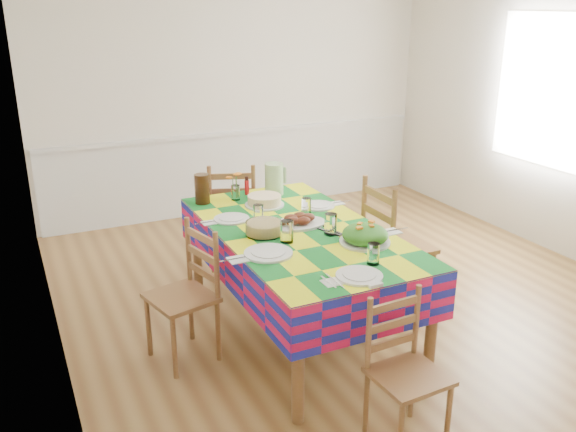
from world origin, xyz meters
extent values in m
cube|color=brown|center=(0.00, 0.00, -0.02)|extent=(4.50, 5.00, 0.04)
cube|color=silver|center=(0.00, 2.52, 1.35)|extent=(4.50, 0.04, 2.70)
cube|color=silver|center=(-2.27, 0.00, 1.35)|extent=(0.04, 5.00, 2.70)
cube|color=silver|center=(2.27, 0.00, 1.35)|extent=(0.04, 5.00, 2.70)
cube|color=silver|center=(0.00, 2.47, 0.90)|extent=(4.41, 0.06, 0.04)
cube|color=silver|center=(0.00, 2.48, 0.45)|extent=(4.41, 0.03, 0.90)
plane|color=white|center=(2.23, 0.30, 1.50)|extent=(0.00, 1.40, 1.40)
cylinder|color=brown|center=(-1.11, -1.24, 0.37)|extent=(0.07, 0.07, 0.75)
cylinder|color=brown|center=(-0.19, -1.24, 0.37)|extent=(0.07, 0.07, 0.75)
cylinder|color=brown|center=(-1.11, 0.63, 0.37)|extent=(0.07, 0.07, 0.75)
cylinder|color=brown|center=(-0.19, 0.63, 0.37)|extent=(0.07, 0.07, 0.75)
cube|color=brown|center=(-0.65, -0.30, 0.77)|extent=(1.05, 1.99, 0.04)
cube|color=#B00F3B|center=(-0.65, -0.30, 0.79)|extent=(1.09, 2.03, 0.01)
cube|color=#B00F3B|center=(-1.20, -0.30, 0.63)|extent=(0.01, 2.03, 0.31)
cube|color=#B00F3B|center=(-0.11, -0.30, 0.63)|extent=(0.01, 2.03, 0.31)
cube|color=#B00F3B|center=(-0.65, -1.32, 0.63)|extent=(1.09, 0.01, 0.31)
cube|color=#B00F3B|center=(-0.65, 0.71, 0.63)|extent=(1.09, 0.01, 0.31)
cylinder|color=silver|center=(-0.68, -1.15, 0.80)|extent=(0.27, 0.27, 0.01)
cylinder|color=silver|center=(-0.68, -1.15, 0.81)|extent=(0.19, 0.19, 0.01)
cylinder|color=white|center=(-0.51, -1.03, 0.86)|extent=(0.08, 0.08, 0.13)
cube|color=silver|center=(-0.86, -1.15, 0.80)|extent=(0.10, 0.10, 0.01)
cube|color=silver|center=(-0.88, -1.15, 0.80)|extent=(0.01, 0.17, 0.00)
cube|color=silver|center=(-0.84, -1.15, 0.80)|extent=(0.01, 0.20, 0.00)
cylinder|color=silver|center=(-1.02, -0.62, 0.80)|extent=(0.31, 0.31, 0.02)
cylinder|color=silver|center=(-1.02, -0.62, 0.81)|extent=(0.22, 0.22, 0.01)
cylinder|color=white|center=(-0.83, -0.49, 0.87)|extent=(0.09, 0.09, 0.15)
cube|color=silver|center=(-1.23, -0.62, 0.80)|extent=(0.11, 0.11, 0.01)
cube|color=silver|center=(-1.25, -0.62, 0.80)|extent=(0.19, 0.01, 0.00)
cube|color=silver|center=(-1.20, -0.62, 0.80)|extent=(0.23, 0.01, 0.00)
cylinder|color=silver|center=(-1.01, 0.08, 0.80)|extent=(0.26, 0.26, 0.01)
cylinder|color=silver|center=(-1.01, 0.08, 0.81)|extent=(0.18, 0.18, 0.01)
cylinder|color=white|center=(-0.84, -0.04, 0.86)|extent=(0.07, 0.07, 0.12)
cube|color=silver|center=(-1.18, 0.08, 0.80)|extent=(0.10, 0.10, 0.01)
cube|color=silver|center=(-1.20, 0.08, 0.80)|extent=(0.16, 0.01, 0.00)
cube|color=silver|center=(-1.16, 0.08, 0.80)|extent=(0.19, 0.01, 0.00)
cylinder|color=silver|center=(-0.31, -0.63, 0.80)|extent=(0.31, 0.31, 0.02)
cylinder|color=silver|center=(-0.31, -0.63, 0.81)|extent=(0.22, 0.22, 0.01)
cylinder|color=white|center=(-0.50, -0.49, 0.87)|extent=(0.09, 0.09, 0.15)
cube|color=silver|center=(-0.10, -0.63, 0.80)|extent=(0.11, 0.11, 0.01)
cube|color=silver|center=(-0.13, -0.63, 0.80)|extent=(0.20, 0.01, 0.00)
cube|color=silver|center=(-0.08, -0.63, 0.80)|extent=(0.23, 0.01, 0.00)
cylinder|color=silver|center=(-0.30, 0.07, 0.80)|extent=(0.26, 0.26, 0.01)
cylinder|color=silver|center=(-0.30, 0.07, 0.81)|extent=(0.18, 0.18, 0.01)
cylinder|color=white|center=(-0.46, -0.04, 0.86)|extent=(0.07, 0.07, 0.12)
cube|color=silver|center=(-0.13, 0.07, 0.80)|extent=(0.10, 0.10, 0.01)
cube|color=silver|center=(-0.14, 0.07, 0.80)|extent=(0.16, 0.01, 0.00)
cube|color=silver|center=(-0.11, 0.07, 0.80)|extent=(0.19, 0.01, 0.00)
ellipsoid|color=silver|center=(-0.61, -0.23, 0.80)|extent=(0.39, 0.28, 0.02)
ellipsoid|color=black|center=(-0.54, -0.23, 0.84)|extent=(0.10, 0.09, 0.06)
ellipsoid|color=black|center=(-0.59, -0.18, 0.84)|extent=(0.10, 0.09, 0.06)
ellipsoid|color=black|center=(-0.66, -0.20, 0.84)|extent=(0.10, 0.09, 0.06)
ellipsoid|color=black|center=(-0.67, -0.26, 0.84)|extent=(0.10, 0.09, 0.06)
ellipsoid|color=black|center=(-0.60, -0.28, 0.84)|extent=(0.10, 0.09, 0.06)
cylinder|color=silver|center=(-0.38, -0.72, 0.80)|extent=(0.34, 0.34, 0.02)
ellipsoid|color=#1C4D13|center=(-0.38, -0.72, 0.85)|extent=(0.30, 0.30, 0.13)
cube|color=orange|center=(-0.44, -0.76, 0.92)|extent=(0.04, 0.03, 0.01)
cube|color=orange|center=(-0.40, -0.69, 0.92)|extent=(0.05, 0.05, 0.01)
cube|color=orange|center=(-0.35, -0.76, 0.92)|extent=(0.03, 0.04, 0.01)
cube|color=orange|center=(-0.31, -0.69, 0.92)|extent=(0.04, 0.05, 0.01)
cylinder|color=white|center=(-0.91, -0.30, 0.84)|extent=(0.25, 0.25, 0.09)
cylinder|color=#EDD17D|center=(-0.91, -0.30, 0.84)|extent=(0.23, 0.23, 0.08)
cylinder|color=silver|center=(-0.66, 0.27, 0.80)|extent=(0.30, 0.30, 0.01)
cylinder|color=#DFBC88|center=(-0.66, 0.27, 0.84)|extent=(0.26, 0.26, 0.07)
cube|color=black|center=(-0.51, -0.41, 0.80)|extent=(0.13, 0.30, 0.01)
cube|color=black|center=(-0.46, -0.38, 0.80)|extent=(0.06, 0.31, 0.01)
cylinder|color=white|center=(-0.81, 0.50, 0.85)|extent=(0.07, 0.07, 0.12)
cylinder|color=#3A6B23|center=(-0.83, 0.50, 0.90)|extent=(0.01, 0.01, 0.17)
ellipsoid|color=orange|center=(-0.86, 0.50, 0.98)|extent=(0.06, 0.06, 0.02)
cylinder|color=#3A6B23|center=(-0.80, 0.51, 0.90)|extent=(0.01, 0.01, 0.17)
ellipsoid|color=orange|center=(-0.77, 0.53, 1.00)|extent=(0.06, 0.06, 0.02)
cylinder|color=#3A6B23|center=(-0.81, 0.49, 0.90)|extent=(0.01, 0.01, 0.17)
ellipsoid|color=orange|center=(-0.81, 0.47, 1.01)|extent=(0.06, 0.06, 0.02)
cylinder|color=red|center=(-0.68, 0.59, 0.87)|extent=(0.04, 0.04, 0.15)
cylinder|color=#9CC38A|center=(-0.47, 0.51, 0.92)|extent=(0.15, 0.15, 0.26)
cylinder|color=black|center=(-1.08, 0.54, 0.91)|extent=(0.12, 0.12, 0.23)
cube|color=silver|center=(-0.67, -1.30, 0.80)|extent=(0.09, 0.03, 0.02)
cylinder|color=brown|center=(-0.49, -1.78, 0.20)|extent=(0.03, 0.03, 0.40)
cylinder|color=brown|center=(-0.82, -1.49, 0.20)|extent=(0.03, 0.03, 0.40)
cylinder|color=brown|center=(-0.50, -1.48, 0.20)|extent=(0.03, 0.03, 0.40)
cube|color=brown|center=(-0.65, -1.63, 0.41)|extent=(0.39, 0.37, 0.03)
cylinder|color=brown|center=(-0.82, -1.48, 0.62)|extent=(0.03, 0.03, 0.44)
cylinder|color=brown|center=(-0.50, -1.47, 0.62)|extent=(0.03, 0.03, 0.44)
cube|color=brown|center=(-0.66, -1.47, 0.53)|extent=(0.32, 0.03, 0.04)
cube|color=brown|center=(-0.66, -1.47, 0.65)|extent=(0.32, 0.03, 0.04)
cube|color=brown|center=(-0.66, -1.47, 0.76)|extent=(0.32, 0.03, 0.04)
cylinder|color=brown|center=(-0.42, 1.13, 0.23)|extent=(0.04, 0.04, 0.46)
cylinder|color=brown|center=(-0.77, 1.26, 0.23)|extent=(0.04, 0.04, 0.46)
cylinder|color=brown|center=(-0.54, 0.80, 0.23)|extent=(0.04, 0.04, 0.46)
cylinder|color=brown|center=(-0.89, 0.93, 0.23)|extent=(0.04, 0.04, 0.46)
cube|color=brown|center=(-0.65, 1.03, 0.48)|extent=(0.55, 0.53, 0.03)
cylinder|color=brown|center=(-0.54, 0.79, 0.72)|extent=(0.04, 0.04, 0.52)
cylinder|color=brown|center=(-0.89, 0.92, 0.72)|extent=(0.04, 0.04, 0.52)
cube|color=brown|center=(-0.72, 0.85, 0.62)|extent=(0.36, 0.14, 0.05)
cube|color=brown|center=(-0.72, 0.85, 0.75)|extent=(0.36, 0.14, 0.05)
cube|color=brown|center=(-0.72, 0.85, 0.89)|extent=(0.36, 0.14, 0.05)
cylinder|color=brown|center=(-1.72, -0.17, 0.22)|extent=(0.03, 0.03, 0.44)
cylinder|color=brown|center=(-1.63, -0.51, 0.22)|extent=(0.03, 0.03, 0.44)
cylinder|color=brown|center=(-1.39, -0.09, 0.22)|extent=(0.03, 0.03, 0.44)
cylinder|color=brown|center=(-1.31, -0.43, 0.22)|extent=(0.03, 0.03, 0.44)
cube|color=brown|center=(-1.51, -0.30, 0.45)|extent=(0.48, 0.49, 0.03)
cylinder|color=brown|center=(-1.39, -0.09, 0.68)|extent=(0.03, 0.03, 0.49)
cylinder|color=brown|center=(-1.30, -0.43, 0.68)|extent=(0.03, 0.03, 0.49)
cube|color=brown|center=(-1.34, -0.26, 0.58)|extent=(0.10, 0.34, 0.05)
cube|color=brown|center=(-1.34, -0.26, 0.71)|extent=(0.10, 0.34, 0.05)
cube|color=brown|center=(-1.34, -0.26, 0.84)|extent=(0.10, 0.34, 0.05)
cylinder|color=brown|center=(0.39, -0.50, 0.25)|extent=(0.04, 0.04, 0.50)
cylinder|color=brown|center=(0.40, -0.11, 0.25)|extent=(0.04, 0.04, 0.50)
cylinder|color=brown|center=(0.02, -0.50, 0.25)|extent=(0.04, 0.04, 0.50)
cylinder|color=brown|center=(0.02, -0.10, 0.25)|extent=(0.04, 0.04, 0.50)
cube|color=brown|center=(0.21, -0.30, 0.51)|extent=(0.45, 0.47, 0.03)
cylinder|color=brown|center=(0.01, -0.50, 0.77)|extent=(0.04, 0.04, 0.55)
cylinder|color=brown|center=(0.01, -0.10, 0.77)|extent=(0.04, 0.04, 0.55)
cube|color=brown|center=(0.01, -0.30, 0.66)|extent=(0.03, 0.40, 0.06)
cube|color=brown|center=(0.01, -0.30, 0.81)|extent=(0.03, 0.40, 0.06)
cube|color=brown|center=(0.01, -0.30, 0.95)|extent=(0.03, 0.40, 0.06)
camera|label=1|loc=(-2.42, -3.85, 2.30)|focal=38.00mm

